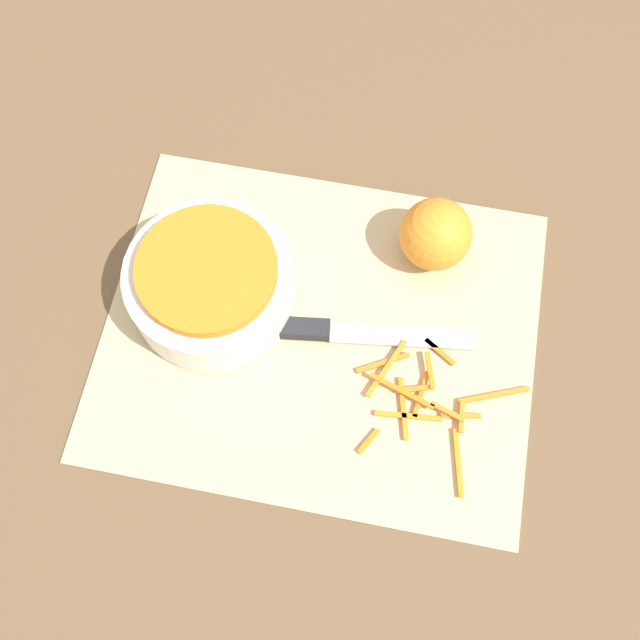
{
  "coord_description": "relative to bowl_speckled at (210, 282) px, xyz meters",
  "views": [
    {
      "loc": [
        0.05,
        -0.28,
        0.74
      ],
      "look_at": [
        0.0,
        0.0,
        0.04
      ],
      "focal_mm": 42.0,
      "sensor_mm": 36.0,
      "label": 1
    }
  ],
  "objects": [
    {
      "name": "orange_left",
      "position": [
        0.22,
        0.1,
        0.0
      ],
      "size": [
        0.08,
        0.08,
        0.08
      ],
      "color": "orange",
      "rests_on": "cutting_board"
    },
    {
      "name": "cutting_board",
      "position": [
        0.12,
        -0.02,
        -0.04
      ],
      "size": [
        0.45,
        0.37,
        0.01
      ],
      "color": "#CCB284",
      "rests_on": "ground_plane"
    },
    {
      "name": "ground_plane",
      "position": [
        0.12,
        -0.02,
        -0.04
      ],
      "size": [
        4.0,
        4.0,
        0.0
      ],
      "primitive_type": "plane",
      "color": "brown"
    },
    {
      "name": "peel_pile",
      "position": [
        0.24,
        -0.07,
        -0.03
      ],
      "size": [
        0.18,
        0.16,
        0.01
      ],
      "color": "orange",
      "rests_on": "cutting_board"
    },
    {
      "name": "knife",
      "position": [
        0.1,
        -0.02,
        -0.03
      ],
      "size": [
        0.26,
        0.06,
        0.02
      ],
      "rotation": [
        0.0,
        0.0,
        0.13
      ],
      "color": "#232328",
      "rests_on": "cutting_board"
    },
    {
      "name": "bowl_speckled",
      "position": [
        0.0,
        0.0,
        0.0
      ],
      "size": [
        0.17,
        0.17,
        0.07
      ],
      "color": "silver",
      "rests_on": "cutting_board"
    }
  ]
}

